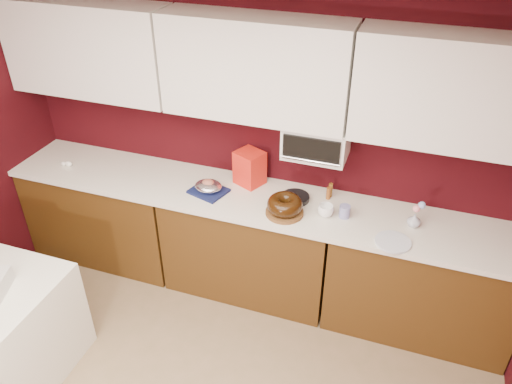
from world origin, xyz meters
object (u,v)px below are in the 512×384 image
object	(u,v)px
pandoro_box	(250,168)
foil_ham_nest	(208,186)
bundt_cake	(285,205)
coffee_mug	(326,210)
blue_jar	(345,211)
toaster_oven	(317,140)
flower_vase	(414,220)

from	to	relation	value
pandoro_box	foil_ham_nest	bearing A→B (deg)	-112.99
bundt_cake	coffee_mug	xyz separation A→B (m)	(0.28, 0.07, -0.03)
pandoro_box	blue_jar	xyz separation A→B (m)	(0.79, -0.21, -0.09)
coffee_mug	bundt_cake	bearing A→B (deg)	-165.66
bundt_cake	coffee_mug	distance (m)	0.29
foil_ham_nest	bundt_cake	bearing A→B (deg)	-7.41
foil_ham_nest	toaster_oven	bearing A→B (deg)	15.52
pandoro_box	blue_jar	size ratio (longest dim) A/B	2.95
bundt_cake	coffee_mug	bearing A→B (deg)	14.34
toaster_oven	pandoro_box	bearing A→B (deg)	177.71
bundt_cake	pandoro_box	xyz separation A→B (m)	(-0.38, 0.32, 0.06)
bundt_cake	pandoro_box	world-z (taller)	pandoro_box
pandoro_box	flower_vase	size ratio (longest dim) A/B	2.44
bundt_cake	blue_jar	xyz separation A→B (m)	(0.41, 0.10, -0.03)
bundt_cake	coffee_mug	size ratio (longest dim) A/B	2.36
foil_ham_nest	coffee_mug	world-z (taller)	coffee_mug
toaster_oven	bundt_cake	distance (m)	0.51
pandoro_box	coffee_mug	bearing A→B (deg)	4.11
foil_ham_nest	coffee_mug	distance (m)	0.92
bundt_cake	foil_ham_nest	bearing A→B (deg)	172.59
foil_ham_nest	blue_jar	size ratio (longest dim) A/B	2.28
bundt_cake	foil_ham_nest	distance (m)	0.64
blue_jar	flower_vase	world-z (taller)	flower_vase
coffee_mug	flower_vase	distance (m)	0.61
toaster_oven	flower_vase	xyz separation A→B (m)	(0.75, -0.14, -0.42)
coffee_mug	flower_vase	world-z (taller)	flower_vase
pandoro_box	blue_jar	world-z (taller)	pandoro_box
toaster_oven	pandoro_box	size ratio (longest dim) A/B	1.65
coffee_mug	flower_vase	bearing A→B (deg)	7.57
pandoro_box	toaster_oven	bearing A→B (deg)	21.97
toaster_oven	foil_ham_nest	size ratio (longest dim) A/B	2.13
toaster_oven	bundt_cake	xyz separation A→B (m)	(-0.13, -0.30, -0.40)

